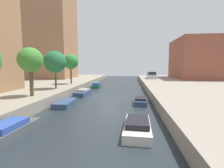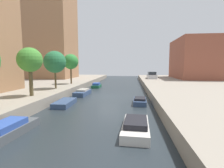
{
  "view_description": "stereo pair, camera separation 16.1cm",
  "coord_description": "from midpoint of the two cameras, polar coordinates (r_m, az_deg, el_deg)",
  "views": [
    {
      "loc": [
        2.64,
        -21.0,
        3.95
      ],
      "look_at": [
        -0.37,
        6.65,
        0.87
      ],
      "focal_mm": 26.88,
      "sensor_mm": 36.0,
      "label": 1
    },
    {
      "loc": [
        2.8,
        -20.98,
        3.95
      ],
      "look_at": [
        -0.37,
        6.65,
        0.87
      ],
      "focal_mm": 26.88,
      "sensor_mm": 36.0,
      "label": 2
    }
  ],
  "objects": [
    {
      "name": "street_tree_3",
      "position": [
        27.84,
        -13.7,
        7.36
      ],
      "size": [
        2.42,
        2.42,
        4.78
      ],
      "color": "brown",
      "rests_on": "quay_left"
    },
    {
      "name": "street_tree_1",
      "position": [
        17.95,
        -25.93,
        7.25
      ],
      "size": [
        2.34,
        2.34,
        4.67
      ],
      "color": "brown",
      "rests_on": "quay_left"
    },
    {
      "name": "low_block_right",
      "position": [
        43.6,
        27.31,
        7.65
      ],
      "size": [
        10.0,
        13.21,
        8.99
      ],
      "primitive_type": "cube",
      "color": "brown",
      "rests_on": "quay_right"
    },
    {
      "name": "moored_boat_left_1",
      "position": [
        11.29,
        -31.64,
        -13.21
      ],
      "size": [
        1.58,
        3.91,
        0.86
      ],
      "color": "#4C5156",
      "rests_on": "ground_plane"
    },
    {
      "name": "parked_car",
      "position": [
        39.16,
        13.48,
        2.77
      ],
      "size": [
        1.97,
        4.09,
        1.55
      ],
      "color": "#B7B7BC",
      "rests_on": "quay_right"
    },
    {
      "name": "moored_boat_right_2",
      "position": [
        17.64,
        9.73,
        -5.72
      ],
      "size": [
        1.44,
        3.07,
        0.69
      ],
      "color": "#33476B",
      "rests_on": "ground_plane"
    },
    {
      "name": "quay_left",
      "position": [
        27.68,
        -33.36,
        -1.9
      ],
      "size": [
        20.0,
        64.0,
        1.0
      ],
      "primitive_type": "cube",
      "color": "gray",
      "rests_on": "ground_plane"
    },
    {
      "name": "ground_plane",
      "position": [
        21.53,
        -0.82,
        -4.26
      ],
      "size": [
        84.0,
        84.0,
        0.0
      ],
      "primitive_type": "plane",
      "color": "#232B30"
    },
    {
      "name": "moored_boat_left_2",
      "position": [
        17.36,
        -15.54,
        -6.24
      ],
      "size": [
        1.58,
        3.47,
        0.5
      ],
      "color": "#33476B",
      "rests_on": "ground_plane"
    },
    {
      "name": "street_tree_2",
      "position": [
        22.61,
        -18.67,
        7.09
      ],
      "size": [
        2.78,
        2.78,
        4.79
      ],
      "color": "brown",
      "rests_on": "quay_left"
    },
    {
      "name": "moored_boat_left_4",
      "position": [
        30.36,
        -5.14,
        -0.53
      ],
      "size": [
        1.39,
        3.14,
        0.84
      ],
      "color": "#195638",
      "rests_on": "ground_plane"
    },
    {
      "name": "moored_boat_right_1",
      "position": [
        10.38,
        8.52,
        -14.08
      ],
      "size": [
        1.71,
        3.89,
        0.82
      ],
      "color": "beige",
      "rests_on": "ground_plane"
    },
    {
      "name": "apartment_tower_far",
      "position": [
        43.99,
        -20.07,
        19.62
      ],
      "size": [
        10.0,
        9.39,
        26.7
      ],
      "primitive_type": "cube",
      "color": "#9E704C",
      "rests_on": "quay_left"
    },
    {
      "name": "moored_boat_left_3",
      "position": [
        22.8,
        -9.74,
        -2.87
      ],
      "size": [
        1.55,
        3.88,
        0.79
      ],
      "color": "#33476B",
      "rests_on": "ground_plane"
    }
  ]
}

